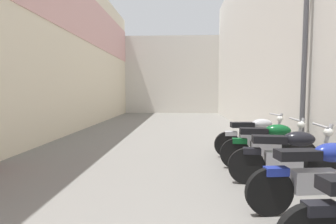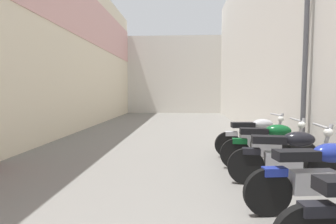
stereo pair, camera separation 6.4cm
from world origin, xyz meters
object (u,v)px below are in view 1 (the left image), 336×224
object	(u,v)px
motorcycle_fifth	(287,156)
street_lamp	(301,33)
motorcycle_fourth	(319,175)
motorcycle_sixth	(269,144)
motorcycle_seventh	(254,136)

from	to	relation	value
motorcycle_fifth	street_lamp	xyz separation A→B (m)	(0.70, 1.30, 2.22)
motorcycle_fourth	street_lamp	distance (m)	3.27
motorcycle_fifth	motorcycle_fourth	bearing A→B (deg)	-90.00
motorcycle_fourth	street_lamp	world-z (taller)	street_lamp
motorcycle_fourth	motorcycle_fifth	size ratio (longest dim) A/B	1.00
motorcycle_fourth	motorcycle_sixth	bearing A→B (deg)	90.00
motorcycle_seventh	motorcycle_fourth	bearing A→B (deg)	-90.00
motorcycle_fifth	motorcycle_sixth	size ratio (longest dim) A/B	1.00
motorcycle_fifth	street_lamp	bearing A→B (deg)	61.79
motorcycle_fourth	motorcycle_seventh	bearing A→B (deg)	90.00
motorcycle_seventh	street_lamp	distance (m)	2.42
motorcycle_sixth	motorcycle_seventh	bearing A→B (deg)	90.00
motorcycle_fourth	motorcycle_seventh	world-z (taller)	same
motorcycle_sixth	street_lamp	world-z (taller)	street_lamp
motorcycle_seventh	street_lamp	bearing A→B (deg)	-43.09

